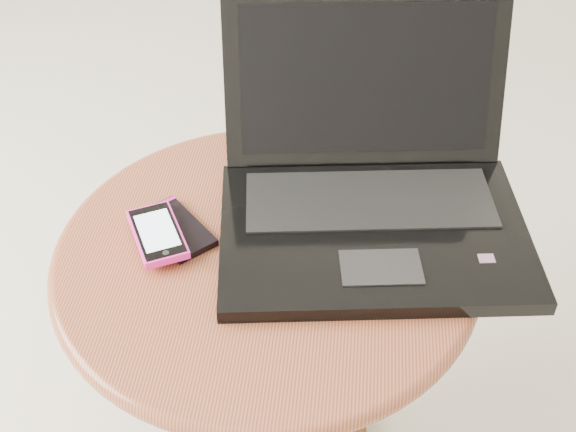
# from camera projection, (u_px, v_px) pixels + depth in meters

# --- Properties ---
(table) EXTENTS (0.56, 0.56, 0.44)m
(table) POSITION_uv_depth(u_px,v_px,m) (267.00, 298.00, 1.05)
(table) COLOR #573113
(table) RESTS_ON ground
(laptop) EXTENTS (0.44, 0.41, 0.25)m
(laptop) POSITION_uv_depth(u_px,v_px,m) (371.00, 187.00, 1.01)
(laptop) COLOR black
(laptop) RESTS_ON table
(phone_black) EXTENTS (0.12, 0.12, 0.01)m
(phone_black) POSITION_uv_depth(u_px,v_px,m) (176.00, 229.00, 1.01)
(phone_black) COLOR black
(phone_black) RESTS_ON table
(phone_pink) EXTENTS (0.10, 0.12, 0.01)m
(phone_pink) POSITION_uv_depth(u_px,v_px,m) (157.00, 234.00, 0.99)
(phone_pink) COLOR #FF26AD
(phone_pink) RESTS_ON phone_black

